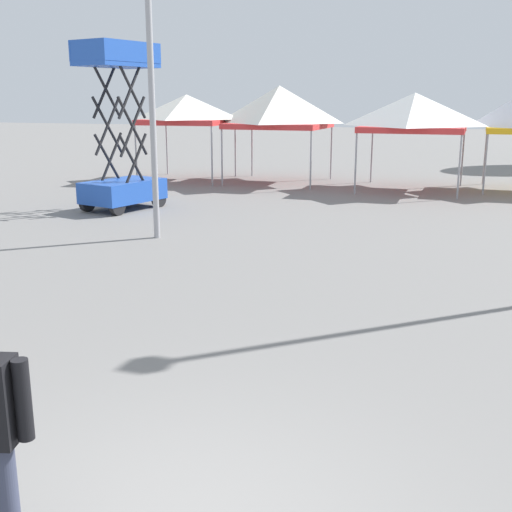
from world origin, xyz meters
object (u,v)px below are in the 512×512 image
canopy_tent_far_right (414,112)px  light_pole_near_lift (150,38)px  canopy_tent_behind_center (187,110)px  scissor_lift (122,162)px  canopy_tent_left_of_center (279,107)px

canopy_tent_far_right → light_pole_near_lift: size_ratio=0.45×
canopy_tent_behind_center → scissor_lift: size_ratio=0.73×
canopy_tent_behind_center → canopy_tent_far_right: 8.72m
canopy_tent_left_of_center → canopy_tent_far_right: canopy_tent_left_of_center is taller
scissor_lift → canopy_tent_behind_center: bearing=99.6°
scissor_lift → light_pole_near_lift: bearing=-49.3°
scissor_lift → canopy_tent_left_of_center: bearing=71.3°
canopy_tent_far_right → scissor_lift: bearing=-137.6°
scissor_lift → light_pole_near_lift: 5.25m
canopy_tent_behind_center → scissor_lift: bearing=-80.4°
light_pole_near_lift → canopy_tent_far_right: bearing=64.8°
canopy_tent_far_right → canopy_tent_left_of_center: bearing=174.3°
canopy_tent_behind_center → light_pole_near_lift: 11.11m
canopy_tent_left_of_center → light_pole_near_lift: (0.29, -10.61, 1.58)m
canopy_tent_behind_center → scissor_lift: (1.19, -7.01, -1.38)m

